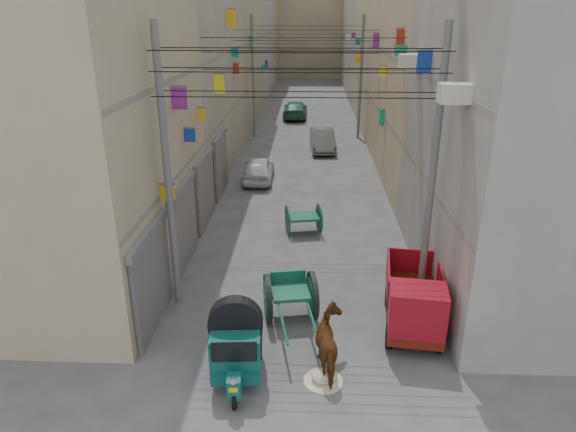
# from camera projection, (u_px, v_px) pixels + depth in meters

# --- Properties ---
(building_row_left) EXTENTS (8.00, 62.00, 14.00)m
(building_row_left) POSITION_uv_depth(u_px,v_px,m) (204.00, 35.00, 39.43)
(building_row_left) COLOR tan
(building_row_left) RESTS_ON ground
(building_row_right) EXTENTS (8.00, 62.00, 14.00)m
(building_row_right) POSITION_uv_depth(u_px,v_px,m) (414.00, 36.00, 38.77)
(building_row_right) COLOR #9A9490
(building_row_right) RESTS_ON ground
(end_cap_building) EXTENTS (22.00, 10.00, 13.00)m
(end_cap_building) POSITION_uv_depth(u_px,v_px,m) (310.00, 25.00, 68.65)
(end_cap_building) COLOR tan
(end_cap_building) RESTS_ON ground
(shutters_left) EXTENTS (0.18, 14.40, 2.88)m
(shutters_left) POSITION_uv_depth(u_px,v_px,m) (196.00, 204.00, 19.08)
(shutters_left) COLOR #45454A
(shutters_left) RESTS_ON ground
(signboards) EXTENTS (8.22, 40.52, 5.67)m
(signboards) POSITION_uv_depth(u_px,v_px,m) (305.00, 103.00, 28.66)
(signboards) COLOR #0B7F74
(signboards) RESTS_ON ground
(ac_units) EXTENTS (0.70, 6.55, 3.35)m
(ac_units) POSITION_uv_depth(u_px,v_px,m) (434.00, 40.00, 14.05)
(ac_units) COLOR beige
(ac_units) RESTS_ON ground
(utility_poles) EXTENTS (7.40, 22.20, 8.00)m
(utility_poles) POSITION_uv_depth(u_px,v_px,m) (304.00, 107.00, 24.13)
(utility_poles) COLOR slate
(utility_poles) RESTS_ON ground
(overhead_cables) EXTENTS (7.40, 22.52, 1.12)m
(overhead_cables) POSITION_uv_depth(u_px,v_px,m) (304.00, 49.00, 20.69)
(overhead_cables) COLOR black
(overhead_cables) RESTS_ON ground
(auto_rickshaw) EXTENTS (1.41, 2.30, 1.59)m
(auto_rickshaw) POSITION_uv_depth(u_px,v_px,m) (236.00, 341.00, 12.11)
(auto_rickshaw) COLOR black
(auto_rickshaw) RESTS_ON ground
(tonga_cart) EXTENTS (1.66, 3.19, 1.37)m
(tonga_cart) POSITION_uv_depth(u_px,v_px,m) (290.00, 296.00, 14.45)
(tonga_cart) COLOR black
(tonga_cart) RESTS_ON ground
(mini_truck) EXTENTS (1.83, 3.38, 1.81)m
(mini_truck) POSITION_uv_depth(u_px,v_px,m) (414.00, 306.00, 13.68)
(mini_truck) COLOR black
(mini_truck) RESTS_ON ground
(second_cart) EXTENTS (1.53, 1.41, 1.17)m
(second_cart) POSITION_uv_depth(u_px,v_px,m) (303.00, 218.00, 20.14)
(second_cart) COLOR #12523E
(second_cart) RESTS_ON ground
(feed_sack) EXTENTS (0.59, 0.47, 0.29)m
(feed_sack) POSITION_uv_depth(u_px,v_px,m) (323.00, 376.00, 12.14)
(feed_sack) COLOR beige
(feed_sack) RESTS_ON ground
(horse) EXTENTS (1.06, 1.85, 1.48)m
(horse) POSITION_uv_depth(u_px,v_px,m) (332.00, 344.00, 12.32)
(horse) COLOR brown
(horse) RESTS_ON ground
(distant_car_white) EXTENTS (1.51, 3.67, 1.25)m
(distant_car_white) POSITION_uv_depth(u_px,v_px,m) (259.00, 169.00, 26.44)
(distant_car_white) COLOR silver
(distant_car_white) RESTS_ON ground
(distant_car_grey) EXTENTS (1.64, 4.15, 1.34)m
(distant_car_grey) POSITION_uv_depth(u_px,v_px,m) (323.00, 140.00, 32.19)
(distant_car_grey) COLOR #545956
(distant_car_grey) RESTS_ON ground
(distant_car_green) EXTENTS (1.93, 4.63, 1.34)m
(distant_car_green) POSITION_uv_depth(u_px,v_px,m) (295.00, 110.00, 42.03)
(distant_car_green) COLOR #226646
(distant_car_green) RESTS_ON ground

